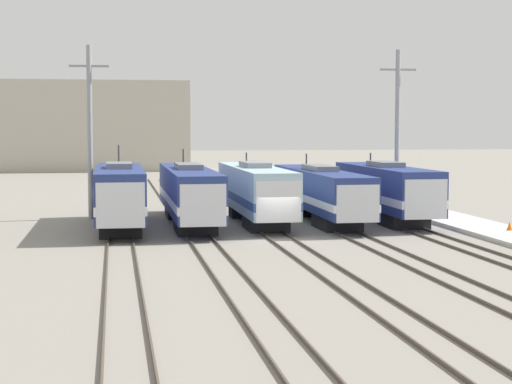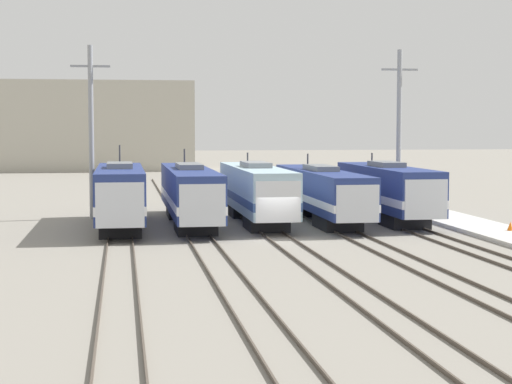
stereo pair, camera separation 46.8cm
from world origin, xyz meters
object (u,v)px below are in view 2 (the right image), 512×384
object	(u,v)px
locomotive_center_left	(190,194)
traffic_cone	(510,226)
locomotive_center	(257,192)
catenary_tower_left	(91,130)
catenary_tower_right	(399,130)
locomotive_far_right	(389,191)
locomotive_center_right	(322,193)
locomotive_far_left	(120,195)

from	to	relation	value
locomotive_center_left	traffic_cone	size ratio (longest dim) A/B	35.38
locomotive_center	catenary_tower_left	bearing A→B (deg)	157.10
catenary_tower_right	traffic_cone	world-z (taller)	catenary_tower_right
locomotive_far_right	catenary_tower_right	world-z (taller)	catenary_tower_right
locomotive_far_right	catenary_tower_right	size ratio (longest dim) A/B	1.30
locomotive_center	locomotive_center_right	bearing A→B (deg)	1.47
traffic_cone	catenary_tower_right	bearing A→B (deg)	101.42
catenary_tower_left	traffic_cone	world-z (taller)	catenary_tower_left
locomotive_far_left	locomotive_far_right	distance (m)	18.93
locomotive_center_right	locomotive_far_right	world-z (taller)	locomotive_far_right
locomotive_far_left	catenary_tower_left	distance (m)	8.37
locomotive_far_left	traffic_cone	xyz separation A→B (m)	(24.08, -6.77, -1.71)
locomotive_far_right	catenary_tower_left	distance (m)	21.98
locomotive_center	catenary_tower_left	size ratio (longest dim) A/B	1.40
locomotive_center	catenary_tower_right	bearing A→B (deg)	22.17
locomotive_center	locomotive_far_right	distance (m)	9.44
locomotive_center_left	catenary_tower_right	size ratio (longest dim) A/B	1.55
locomotive_center_right	catenary_tower_left	xyz separation A→B (m)	(-16.19, 4.72, 4.44)
catenary_tower_right	locomotive_center	bearing A→B (deg)	-157.83
locomotive_far_right	locomotive_center_left	bearing A→B (deg)	-179.73
locomotive_center_left	traffic_cone	bearing A→B (deg)	-23.32
locomotive_far_left	locomotive_center_right	xyz separation A→B (m)	(14.14, 2.18, -0.18)
locomotive_far_right	locomotive_center	bearing A→B (deg)	177.50
locomotive_center_right	traffic_cone	size ratio (longest dim) A/B	35.28
catenary_tower_right	traffic_cone	bearing A→B (deg)	-78.58
locomotive_center	locomotive_far_right	xyz separation A→B (m)	(9.43, -0.41, -0.01)
locomotive_center_right	locomotive_far_right	size ratio (longest dim) A/B	1.19
locomotive_center_left	locomotive_center	bearing A→B (deg)	5.79
locomotive_center_left	locomotive_center	world-z (taller)	locomotive_center_left
locomotive_far_right	catenary_tower_left	world-z (taller)	catenary_tower_left
locomotive_far_left	locomotive_center	bearing A→B (deg)	12.30
locomotive_far_right	catenary_tower_right	distance (m)	7.24
locomotive_center	locomotive_center_right	distance (m)	4.72
catenary_tower_left	traffic_cone	size ratio (longest dim) A/B	22.80
locomotive_center_left	catenary_tower_left	size ratio (longest dim) A/B	1.55
locomotive_far_left	locomotive_center_left	bearing A→B (deg)	18.51
locomotive_far_left	locomotive_center_right	distance (m)	14.31
locomotive_center	traffic_cone	bearing A→B (deg)	-31.07
catenary_tower_right	locomotive_center_left	bearing A→B (deg)	-162.22
locomotive_far_left	traffic_cone	distance (m)	25.07
locomotive_far_left	catenary_tower_right	world-z (taller)	catenary_tower_right
locomotive_far_right	traffic_cone	distance (m)	10.04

